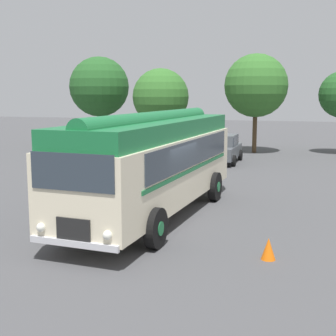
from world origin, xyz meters
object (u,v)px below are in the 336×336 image
at_px(vintage_bus, 154,160).
at_px(traffic_cone, 268,249).
at_px(car_near_left, 186,146).
at_px(car_mid_left, 223,148).

distance_m(vintage_bus, traffic_cone, 5.37).
height_order(vintage_bus, traffic_cone, vintage_bus).
relative_size(car_near_left, car_mid_left, 1.04).
bearing_deg(vintage_bus, car_near_left, 100.62).
height_order(car_near_left, traffic_cone, car_near_left).
height_order(vintage_bus, car_mid_left, vintage_bus).
xyz_separation_m(car_near_left, traffic_cone, (6.63, -17.01, -0.57)).
xyz_separation_m(car_near_left, car_mid_left, (2.47, -0.86, 0.00)).
relative_size(car_mid_left, traffic_cone, 7.66).
bearing_deg(vintage_bus, car_mid_left, 90.56).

